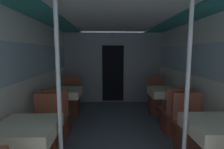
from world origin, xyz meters
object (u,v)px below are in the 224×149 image
at_px(chair_right_far_0, 191,135).
at_px(support_pole_right_0, 187,96).
at_px(support_pole_left_0, 59,96).
at_px(dining_table_right_0, 217,131).
at_px(chair_right_far_1, 157,101).
at_px(chair_right_near_1, 174,119).
at_px(dining_table_left_1, 65,95).
at_px(chair_left_far_0, 46,138).
at_px(chair_left_near_1, 59,120).
at_px(dining_table_right_1, 165,94).
at_px(dining_table_left_0, 27,134).
at_px(chair_left_far_1, 71,102).

distance_m(chair_right_far_0, support_pole_right_0, 1.01).
height_order(support_pole_left_0, dining_table_right_0, support_pole_left_0).
bearing_deg(chair_right_far_0, chair_right_far_1, -90.00).
xyz_separation_m(support_pole_right_0, chair_right_near_1, (0.36, 1.22, -0.75)).
height_order(support_pole_left_0, dining_table_left_1, support_pole_left_0).
xyz_separation_m(dining_table_left_1, chair_right_far_0, (2.12, -1.22, -0.33)).
xyz_separation_m(chair_left_far_0, support_pole_right_0, (1.76, -0.57, 0.75)).
bearing_deg(chair_right_far_1, chair_left_near_1, 28.07).
height_order(support_pole_left_0, chair_left_near_1, support_pole_left_0).
bearing_deg(chair_left_far_0, chair_right_near_1, -162.82).
xyz_separation_m(support_pole_right_0, dining_table_right_1, (0.36, 1.79, -0.42)).
xyz_separation_m(chair_left_far_0, dining_table_right_1, (2.12, 1.22, 0.33)).
height_order(dining_table_left_0, chair_right_near_1, chair_right_near_1).
bearing_deg(chair_left_far_0, dining_table_left_1, -90.00).
xyz_separation_m(support_pole_left_0, chair_right_far_0, (1.76, 0.57, -0.75)).
height_order(dining_table_right_0, support_pole_right_0, support_pole_right_0).
xyz_separation_m(dining_table_left_0, dining_table_right_1, (2.12, 1.79, 0.00)).
xyz_separation_m(chair_left_far_0, chair_right_near_1, (2.12, 0.66, 0.00)).
xyz_separation_m(dining_table_left_1, support_pole_right_0, (1.76, -1.79, 0.42)).
bearing_deg(chair_right_near_1, chair_left_near_1, 180.00).
xyz_separation_m(support_pole_right_0, chair_right_far_1, (0.36, 2.35, -0.75)).
bearing_deg(dining_table_right_0, chair_left_near_1, 150.06).
distance_m(chair_left_far_0, chair_left_far_1, 1.79).
height_order(chair_right_far_0, chair_right_far_1, same).
relative_size(chair_left_far_0, support_pole_left_0, 0.43).
bearing_deg(dining_table_left_1, chair_left_far_1, 90.00).
xyz_separation_m(dining_table_right_0, chair_right_far_1, (0.00, 2.35, -0.33)).
relative_size(chair_left_far_1, chair_right_near_1, 1.00).
height_order(chair_right_far_0, support_pole_right_0, support_pole_right_0).
relative_size(support_pole_right_0, dining_table_right_1, 2.81).
distance_m(dining_table_left_1, chair_right_far_1, 2.22).
height_order(chair_left_near_1, chair_right_far_1, same).
xyz_separation_m(dining_table_left_0, chair_right_far_1, (2.12, 2.35, -0.33)).
bearing_deg(chair_left_near_1, support_pole_left_0, -73.39).
height_order(chair_right_near_1, chair_right_far_1, same).
bearing_deg(dining_table_left_0, dining_table_right_0, 0.00).
bearing_deg(dining_table_left_1, support_pole_left_0, -78.48).
bearing_deg(dining_table_right_1, support_pole_right_0, -101.52).
bearing_deg(dining_table_left_0, chair_left_far_1, 90.00).
bearing_deg(support_pole_right_0, chair_left_near_1, 145.19).
bearing_deg(support_pole_left_0, dining_table_left_0, 180.00).
bearing_deg(chair_right_far_1, chair_left_far_0, 40.11).
bearing_deg(chair_left_far_0, dining_table_right_1, -150.06).
bearing_deg(dining_table_right_1, dining_table_left_0, -139.89).
xyz_separation_m(support_pole_left_0, dining_table_left_1, (-0.36, 1.79, -0.42)).
relative_size(dining_table_left_1, support_pole_right_0, 0.36).
distance_m(dining_table_left_1, chair_right_near_1, 2.22).
xyz_separation_m(support_pole_left_0, dining_table_right_0, (1.76, 0.00, -0.42)).
distance_m(support_pole_left_0, support_pole_right_0, 1.39).
bearing_deg(chair_left_far_0, support_pole_right_0, 162.15).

